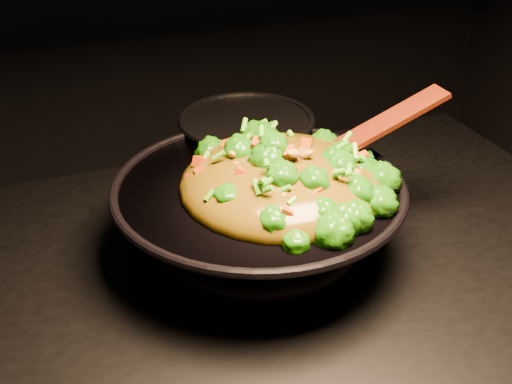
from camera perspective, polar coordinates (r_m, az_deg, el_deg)
name	(u,v)px	position (r m, az deg, el deg)	size (l,w,h in m)	color
wok	(259,220)	(0.90, 0.22, -2.48)	(0.39, 0.39, 0.11)	black
stir_fry	(282,157)	(0.84, 2.32, 3.15)	(0.28, 0.28, 0.10)	#1D6507
spatula	(362,136)	(0.92, 9.38, 4.94)	(0.27, 0.04, 0.01)	#371008
back_pot	(247,149)	(1.08, -0.82, 3.80)	(0.21, 0.21, 0.12)	black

